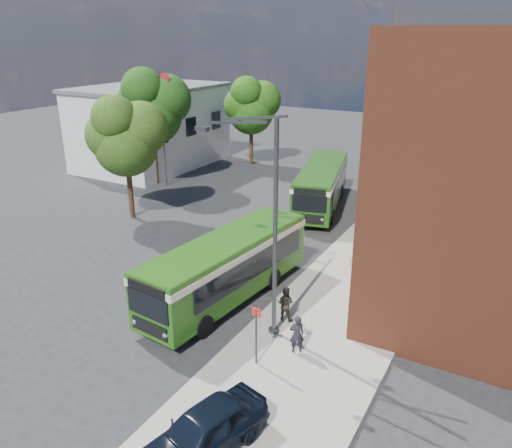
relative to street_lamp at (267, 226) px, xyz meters
The scene contains 15 objects.
ground 7.10m from the street_lamp, 157.54° to the left, with size 120.00×120.00×0.00m, color #242427.
pavement 11.27m from the street_lamp, 77.80° to the left, with size 6.00×48.00×0.15m, color gray.
kerb_line 11.12m from the street_lamp, 95.07° to the left, with size 0.12×48.00×0.01m, color beige.
white_building 30.38m from the street_lamp, 138.79° to the left, with size 9.40×13.40×7.30m.
flagpole 22.89m from the street_lamp, 139.05° to the left, with size 0.95×0.10×9.00m.
street_lamp is the anchor object (origin of this frame).
bus_stop_sign 4.02m from the street_lamp, 70.87° to the right, with size 0.35×0.08×2.52m.
bus_front 4.49m from the street_lamp, 150.82° to the left, with size 3.57×10.16×3.02m.
bus_rear 17.04m from the street_lamp, 104.62° to the left, with size 5.01×10.80×3.02m.
parked_car 7.83m from the street_lamp, 77.49° to the right, with size 1.72×4.28×1.46m, color black.
pedestrian_a 4.31m from the street_lamp, 24.16° to the right, with size 0.58×0.38×1.58m, color black.
pedestrian_b 4.02m from the street_lamp, 72.60° to the left, with size 0.77×0.60×1.57m, color black.
tree_left 16.61m from the street_lamp, 151.49° to the left, with size 4.89×4.65×8.25m.
tree_mid 23.83m from the street_lamp, 140.66° to the left, with size 5.57×5.29×9.40m.
tree_right 28.58m from the street_lamp, 120.97° to the left, with size 4.87×4.63×8.23m.
Camera 1 is at (13.24, -17.85, 11.79)m, focal length 35.00 mm.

